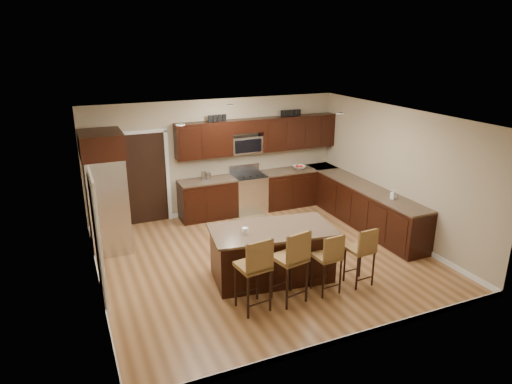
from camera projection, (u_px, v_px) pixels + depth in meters
name	position (u px, v px, depth m)	size (l,w,h in m)	color
floor	(265.00, 259.00, 8.70)	(6.00, 6.00, 0.00)	#9C6A3D
ceiling	(266.00, 117.00, 7.84)	(6.00, 6.00, 0.00)	silver
wall_back	(217.00, 157.00, 10.66)	(6.00, 6.00, 0.00)	tan
wall_left	(91.00, 216.00, 7.14)	(5.50, 5.50, 0.00)	tan
wall_right	(398.00, 173.00, 9.40)	(5.50, 5.50, 0.00)	tan
base_cabinets	(314.00, 199.00, 10.53)	(4.02, 3.96, 0.92)	black
upper_cabinets	(260.00, 134.00, 10.75)	(4.00, 0.33, 0.80)	black
range	(249.00, 193.00, 10.94)	(0.76, 0.64, 1.11)	silver
microwave	(246.00, 145.00, 10.71)	(0.76, 0.31, 0.40)	silver
doorway	(147.00, 179.00, 10.13)	(0.85, 0.03, 2.06)	black
pantry_door	(97.00, 242.00, 7.00)	(0.03, 0.80, 2.04)	white
letter_decor	(255.00, 115.00, 10.55)	(2.20, 0.03, 0.15)	black
island	(272.00, 255.00, 7.90)	(2.22, 1.37, 0.92)	black
stool_left	(255.00, 266.00, 6.80)	(0.51, 0.51, 1.22)	olive
stool_mid	(293.00, 258.00, 7.03)	(0.54, 0.54, 1.23)	olive
stool_right	(329.00, 257.00, 7.33)	(0.42, 0.42, 1.05)	olive
refrigerator	(106.00, 191.00, 8.78)	(0.79, 1.00, 2.35)	silver
floor_mat	(253.00, 220.00, 10.54)	(0.81, 0.54, 0.01)	olive
fruit_bowl	(299.00, 167.00, 11.29)	(0.31, 0.31, 0.08)	silver
soap_bottle	(393.00, 194.00, 9.14)	(0.09, 0.09, 0.21)	#B2B2B2
canister_tall	(204.00, 176.00, 10.35)	(0.12, 0.12, 0.21)	silver
canister_short	(209.00, 176.00, 10.40)	(0.11, 0.11, 0.17)	silver
island_jar	(245.00, 231.00, 7.54)	(0.10, 0.10, 0.10)	white
stool_extra	(363.00, 250.00, 7.57)	(0.42, 0.42, 1.05)	olive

